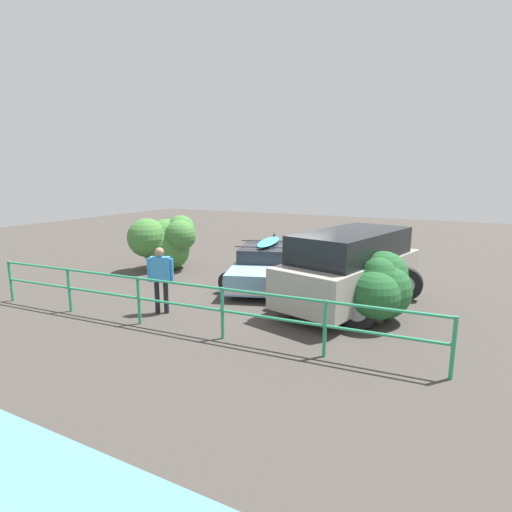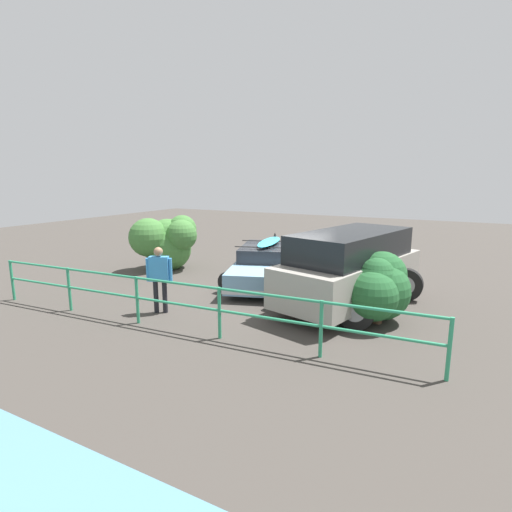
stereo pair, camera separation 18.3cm
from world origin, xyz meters
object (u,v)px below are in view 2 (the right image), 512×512
Objects in this scene: suv_car at (351,267)px; bush_near_right at (378,287)px; person_bystander at (159,274)px; sedan_car at (265,264)px; bush_near_left at (167,241)px.

bush_near_right is at bearing 132.98° from suv_car.
bush_near_right is (-4.82, -1.81, -0.15)m from person_bystander.
sedan_car is 2.93× the size of person_bystander.
suv_car is (-2.97, 1.05, 0.44)m from sedan_car.
person_bystander is 0.73× the size of bush_near_left.
sedan_car is 3.94m from person_bystander.
suv_car is at bearing 171.34° from bush_near_left.
bush_near_left is at bearing -52.23° from person_bystander.
suv_car is at bearing 160.51° from sedan_car.
suv_car is at bearing -145.12° from person_bystander.
person_bystander is (3.94, 2.75, -0.02)m from suv_car.
suv_car is 3.07× the size of person_bystander.
bush_near_left is 8.01m from bush_near_right.
suv_car is at bearing -47.02° from bush_near_right.
bush_near_left is (2.94, -3.80, 0.04)m from person_bystander.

